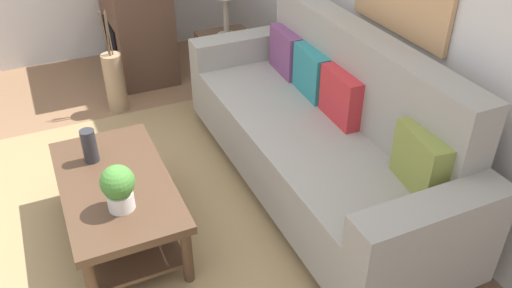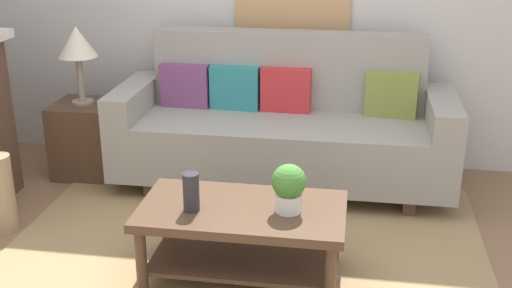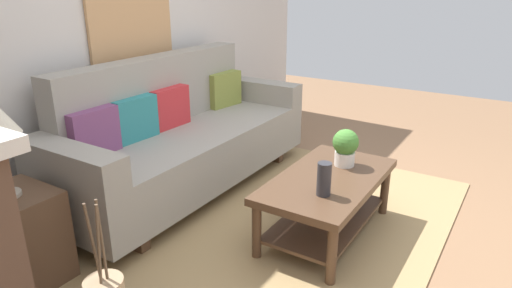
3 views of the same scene
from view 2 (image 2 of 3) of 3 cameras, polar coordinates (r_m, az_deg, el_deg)
name	(u,v)px [view 2 (image 2 of 3)]	position (r m, az deg, el deg)	size (l,w,h in m)	color
area_rug	(246,247)	(3.90, -0.93, -9.17)	(2.84, 2.09, 0.01)	#A38456
couch	(283,128)	(4.61, 2.46, 1.46)	(2.38, 0.84, 1.08)	gray
throw_pillow_plum	(185,85)	(4.79, -6.31, 5.21)	(0.36, 0.12, 0.32)	#7A4270
throw_pillow_teal	(235,88)	(4.71, -1.87, 5.05)	(0.36, 0.12, 0.32)	teal
throw_pillow_crimson	(286,90)	(4.66, 2.69, 4.85)	(0.36, 0.12, 0.32)	red
throw_pillow_olive	(392,94)	(4.64, 11.99, 4.35)	(0.36, 0.12, 0.32)	olive
coffee_table	(242,226)	(3.47, -1.23, -7.32)	(1.10, 0.60, 0.43)	#513826
tabletop_vase	(191,192)	(3.36, -5.80, -4.27)	(0.09, 0.09, 0.21)	#2D2D33
potted_plant_tabletop	(289,187)	(3.32, 2.94, -3.81)	(0.18, 0.18, 0.26)	white
side_table	(87,139)	(5.00, -14.86, 0.46)	(0.44, 0.44, 0.56)	#513826
table_lamp	(77,45)	(4.81, -15.64, 8.48)	(0.28, 0.28, 0.57)	gray
floor_vase	(1,193)	(4.30, -21.75, -4.11)	(0.16, 0.16, 0.50)	tan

